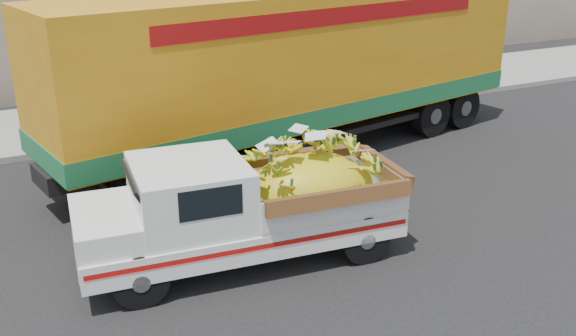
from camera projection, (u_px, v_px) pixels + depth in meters
name	position (u px, v px, depth m)	size (l,w,h in m)	color
ground	(324.00, 236.00, 11.25)	(100.00, 100.00, 0.00)	black
curb	(201.00, 131.00, 16.64)	(60.00, 0.25, 0.15)	gray
sidewalk	(177.00, 111.00, 18.40)	(60.00, 4.00, 0.14)	gray
pickup_truck	(264.00, 202.00, 10.30)	(5.24, 2.33, 1.78)	black
semi_trailer	(300.00, 65.00, 14.53)	(12.08, 4.70, 3.80)	black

